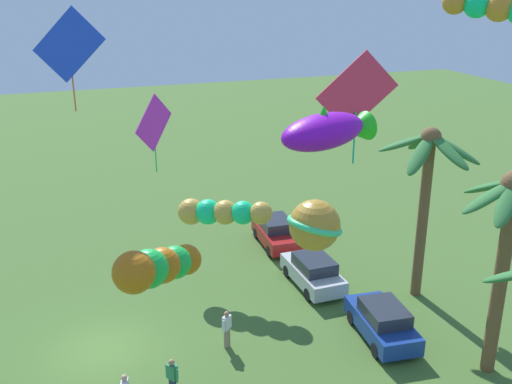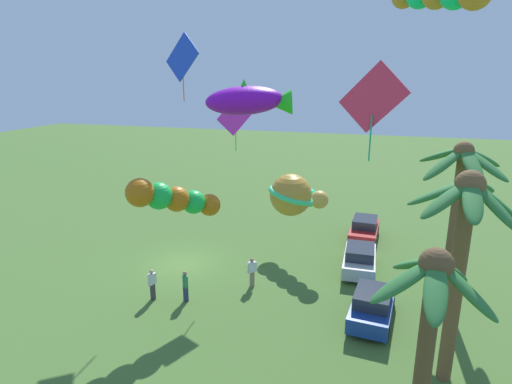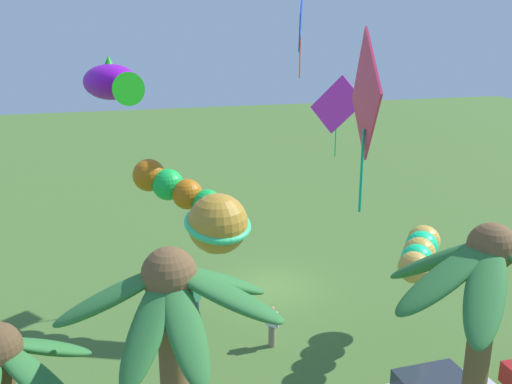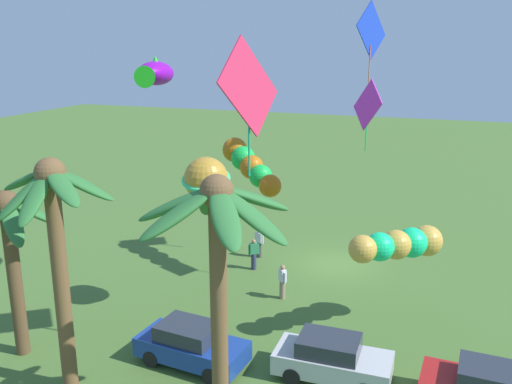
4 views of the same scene
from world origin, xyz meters
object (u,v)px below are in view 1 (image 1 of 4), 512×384
at_px(palm_tree_0, 509,227).
at_px(kite_diamond_4, 357,93).
at_px(kite_fish_0, 328,131).
at_px(kite_diamond_5, 69,46).
at_px(kite_ball_1, 315,225).
at_px(kite_diamond_2, 154,124).
at_px(parked_car_1, 382,321).
at_px(parked_car_2, 313,272).
at_px(parked_car_0, 276,232).
at_px(spectator_0, 172,379).
at_px(kite_tube_6, 221,212).
at_px(kite_tube_7, 505,8).
at_px(kite_tube_3, 159,266).
at_px(spectator_1, 227,329).
at_px(palm_tree_1, 428,170).

distance_m(palm_tree_0, kite_diamond_4, 7.21).
xyz_separation_m(kite_fish_0, kite_diamond_5, (-7.71, -6.15, 1.69)).
relative_size(kite_ball_1, kite_diamond_5, 0.64).
bearing_deg(kite_ball_1, kite_diamond_2, -142.09).
xyz_separation_m(palm_tree_0, kite_diamond_5, (-7.25, -13.37, 5.77)).
height_order(parked_car_1, parked_car_2, same).
relative_size(parked_car_1, kite_diamond_5, 1.12).
bearing_deg(parked_car_2, parked_car_0, 179.33).
bearing_deg(kite_diamond_2, kite_fish_0, 22.15).
xyz_separation_m(parked_car_0, kite_diamond_5, (5.63, -10.01, 10.76)).
relative_size(kite_diamond_2, kite_diamond_4, 0.70).
xyz_separation_m(spectator_0, kite_diamond_4, (-2.81, 8.08, 8.82)).
bearing_deg(spectator_0, kite_diamond_5, -157.79).
relative_size(kite_tube_6, kite_tube_7, 1.46).
bearing_deg(kite_tube_3, kite_fish_0, 60.98).
relative_size(parked_car_2, kite_diamond_5, 1.08).
bearing_deg(kite_tube_6, kite_fish_0, 0.93).
xyz_separation_m(parked_car_1, kite_diamond_4, (-1.97, -0.65, 8.89)).
distance_m(spectator_1, kite_fish_0, 10.45).
bearing_deg(parked_car_1, spectator_1, -103.82).
relative_size(kite_diamond_2, kite_tube_3, 0.82).
bearing_deg(parked_car_1, parked_car_0, -175.64).
bearing_deg(spectator_0, kite_diamond_2, 171.43).
distance_m(palm_tree_1, spectator_0, 13.61).
relative_size(parked_car_0, kite_diamond_4, 0.91).
distance_m(spectator_0, kite_diamond_4, 12.29).
bearing_deg(kite_fish_0, parked_car_2, 155.82).
bearing_deg(parked_car_2, palm_tree_0, 23.14).
xyz_separation_m(spectator_0, kite_tube_3, (0.32, -0.28, 4.49)).
height_order(palm_tree_0, kite_tube_6, palm_tree_0).
distance_m(spectator_1, kite_diamond_4, 10.36).
bearing_deg(parked_car_2, kite_diamond_4, 2.92).
relative_size(parked_car_2, kite_tube_7, 1.50).
relative_size(palm_tree_0, kite_tube_7, 2.96).
bearing_deg(kite_diamond_2, kite_ball_1, 37.91).
relative_size(palm_tree_1, kite_tube_3, 2.10).
distance_m(kite_diamond_2, kite_diamond_5, 4.19).
bearing_deg(parked_car_0, kite_tube_3, -37.17).
relative_size(parked_car_2, kite_ball_1, 1.69).
bearing_deg(kite_diamond_5, spectator_1, 60.80).
bearing_deg(kite_tube_7, kite_diamond_4, -161.08).
xyz_separation_m(kite_tube_6, kite_tube_7, (9.77, 5.90, 9.24)).
relative_size(spectator_1, kite_tube_3, 0.43).
height_order(palm_tree_0, kite_diamond_2, kite_diamond_2).
bearing_deg(kite_diamond_5, kite_fish_0, 38.57).
bearing_deg(kite_fish_0, spectator_0, -123.79).
bearing_deg(palm_tree_0, kite_fish_0, -86.33).
height_order(kite_diamond_4, kite_tube_7, kite_tube_7).
xyz_separation_m(parked_car_1, kite_tube_3, (1.16, -9.01, 4.55)).
distance_m(kite_diamond_4, kite_diamond_5, 10.49).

